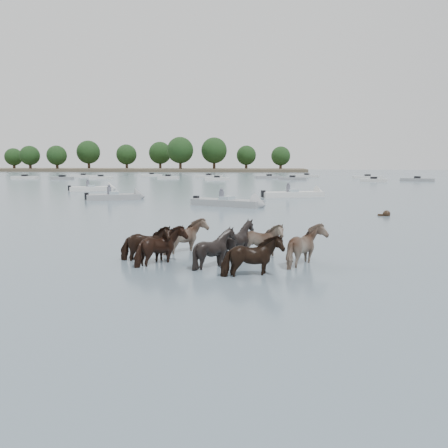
# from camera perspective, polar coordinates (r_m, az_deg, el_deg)

# --- Properties ---
(ground) EXTENTS (400.00, 400.00, 0.00)m
(ground) POSITION_cam_1_polar(r_m,az_deg,el_deg) (12.65, 3.89, -6.61)
(ground) COLOR #4C626D
(ground) RESTS_ON ground
(shoreline) EXTENTS (160.00, 30.00, 1.00)m
(shoreline) POSITION_cam_1_polar(r_m,az_deg,el_deg) (176.97, -16.56, 6.70)
(shoreline) COLOR #4C4233
(shoreline) RESTS_ON ground
(pony_herd) EXTENTS (6.74, 4.57, 1.53)m
(pony_herd) POSITION_cam_1_polar(r_m,az_deg,el_deg) (14.18, -0.31, -3.04)
(pony_herd) COLOR black
(pony_herd) RESTS_ON ground
(swimming_pony) EXTENTS (0.72, 0.44, 0.44)m
(swimming_pony) POSITION_cam_1_polar(r_m,az_deg,el_deg) (28.26, 20.07, 1.19)
(swimming_pony) COLOR black
(swimming_pony) RESTS_ON ground
(motorboat_a) EXTENTS (5.17, 3.44, 1.92)m
(motorboat_a) POSITION_cam_1_polar(r_m,az_deg,el_deg) (39.49, -12.90, 3.42)
(motorboat_a) COLOR gray
(motorboat_a) RESTS_ON ground
(motorboat_b) EXTENTS (6.01, 3.72, 1.92)m
(motorboat_b) POSITION_cam_1_polar(r_m,az_deg,el_deg) (32.34, 1.60, 2.67)
(motorboat_b) COLOR gray
(motorboat_b) RESTS_ON ground
(motorboat_c) EXTENTS (6.34, 3.58, 1.92)m
(motorboat_c) POSITION_cam_1_polar(r_m,az_deg,el_deg) (42.18, 9.82, 3.77)
(motorboat_c) COLOR silver
(motorboat_c) RESTS_ON ground
(motorboat_f) EXTENTS (5.32, 3.66, 1.92)m
(motorboat_f) POSITION_cam_1_polar(r_m,az_deg,el_deg) (52.69, -15.87, 4.39)
(motorboat_f) COLOR silver
(motorboat_f) RESTS_ON ground
(distant_flotilla) EXTENTS (106.60, 27.54, 0.93)m
(distant_flotilla) POSITION_cam_1_polar(r_m,az_deg,el_deg) (86.70, 6.51, 5.91)
(distant_flotilla) COLOR silver
(distant_flotilla) RESTS_ON ground
(treeline) EXTENTS (148.12, 21.60, 12.26)m
(treeline) POSITION_cam_1_polar(r_m,az_deg,el_deg) (175.14, -14.73, 8.74)
(treeline) COLOR #382619
(treeline) RESTS_ON ground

